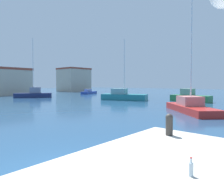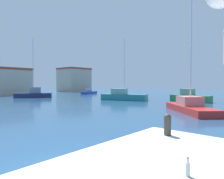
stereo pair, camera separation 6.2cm
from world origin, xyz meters
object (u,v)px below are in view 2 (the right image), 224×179
Objects in this scene: bottle at (188,169)px; sailboat_red_mid_harbor at (190,106)px; sailboat_teal_distant_east at (123,96)px; motorboat_green_far_left at (190,97)px; motorboat_blue_near_pier at (89,92)px; sailboat_navy_outer_mooring at (34,94)px; mooring_bollard at (168,124)px.

bottle is 16.41m from sailboat_red_mid_harbor.
sailboat_teal_distant_east reaches higher than bottle.
bottle is 27.91m from motorboat_green_far_left.
motorboat_blue_near_pier is at bearing 80.02° from motorboat_green_far_left.
sailboat_navy_outer_mooring is (-0.25, 29.08, 0.13)m from sailboat_red_mid_harbor.
sailboat_teal_distant_east is at bearing -116.50° from motorboat_blue_near_pier.
sailboat_teal_distant_east is at bearing 116.30° from motorboat_green_far_left.
mooring_bollard is 13.86m from sailboat_red_mid_harbor.
motorboat_green_far_left reaches higher than motorboat_blue_near_pier.
mooring_bollard is 0.06× the size of sailboat_red_mid_harbor.
mooring_bollard is at bearing -160.71° from motorboat_green_far_left.
sailboat_teal_distant_east is (21.74, 18.69, -0.58)m from bottle.
sailboat_teal_distant_east is at bearing 41.43° from mooring_bollard.
sailboat_red_mid_harbor is 1.97× the size of motorboat_green_far_left.
sailboat_navy_outer_mooring is 1.83× the size of motorboat_blue_near_pier.
sailboat_red_mid_harbor is 35.03m from motorboat_blue_near_pier.
sailboat_navy_outer_mooring is 1.92× the size of motorboat_green_far_left.
sailboat_navy_outer_mooring reaches higher than mooring_bollard.
sailboat_red_mid_harbor is at bearing 18.02° from mooring_bollard.
sailboat_navy_outer_mooring is at bearing -171.70° from motorboat_blue_near_pier.
sailboat_teal_distant_east is 20.59m from motorboat_blue_near_pier.
sailboat_red_mid_harbor is 11.51m from motorboat_green_far_left.
sailboat_navy_outer_mooring is (12.90, 33.35, -0.78)m from mooring_bollard.
sailboat_red_mid_harbor is 1.17× the size of sailboat_teal_distant_east.
sailboat_navy_outer_mooring is (15.11, 34.81, -0.56)m from bottle.
mooring_bollard reaches higher than bottle.
bottle is 48.31m from motorboat_blue_near_pier.
motorboat_blue_near_pier is (30.92, 37.11, -0.82)m from bottle.
sailboat_red_mid_harbor is at bearing -116.38° from motorboat_blue_near_pier.
bottle reaches higher than motorboat_blue_near_pier.
sailboat_navy_outer_mooring is at bearing 112.37° from sailboat_teal_distant_east.
mooring_bollard reaches higher than motorboat_blue_near_pier.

